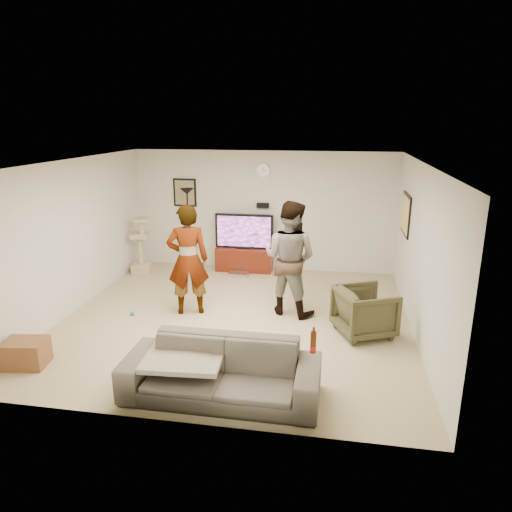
% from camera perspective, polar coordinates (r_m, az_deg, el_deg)
% --- Properties ---
extents(floor, '(5.50, 5.50, 0.02)m').
position_cam_1_polar(floor, '(7.66, -2.40, -7.69)').
color(floor, tan).
rests_on(floor, ground).
extents(ceiling, '(5.50, 5.50, 0.02)m').
position_cam_1_polar(ceiling, '(7.02, -2.64, 11.45)').
color(ceiling, white).
rests_on(ceiling, wall_back).
extents(wall_back, '(5.50, 0.04, 2.50)m').
position_cam_1_polar(wall_back, '(9.87, 0.88, 5.52)').
color(wall_back, silver).
rests_on(wall_back, floor).
extents(wall_front, '(5.50, 0.04, 2.50)m').
position_cam_1_polar(wall_front, '(4.73, -9.63, -7.04)').
color(wall_front, silver).
rests_on(wall_front, floor).
extents(wall_left, '(0.04, 5.50, 2.50)m').
position_cam_1_polar(wall_left, '(8.26, -21.52, 2.20)').
color(wall_left, silver).
rests_on(wall_left, floor).
extents(wall_right, '(0.04, 5.50, 2.50)m').
position_cam_1_polar(wall_right, '(7.19, 19.45, 0.42)').
color(wall_right, silver).
rests_on(wall_right, floor).
extents(wall_clock, '(0.26, 0.04, 0.26)m').
position_cam_1_polar(wall_clock, '(9.72, 0.88, 10.41)').
color(wall_clock, silver).
rests_on(wall_clock, wall_back).
extents(wall_speaker, '(0.25, 0.10, 0.10)m').
position_cam_1_polar(wall_speaker, '(9.79, 0.83, 6.20)').
color(wall_speaker, black).
rests_on(wall_speaker, wall_back).
extents(picture_back, '(0.42, 0.03, 0.52)m').
position_cam_1_polar(picture_back, '(10.19, -8.70, 7.67)').
color(picture_back, '#787152').
rests_on(picture_back, wall_back).
extents(picture_right, '(0.03, 0.78, 0.62)m').
position_cam_1_polar(picture_right, '(8.67, 17.84, 4.88)').
color(picture_right, '#EEC76A').
rests_on(picture_right, wall_right).
extents(tv_stand, '(1.18, 0.45, 0.49)m').
position_cam_1_polar(tv_stand, '(9.94, -1.43, -0.37)').
color(tv_stand, '#4B170B').
rests_on(tv_stand, floor).
extents(console_box, '(0.40, 0.30, 0.07)m').
position_cam_1_polar(console_box, '(9.64, -2.14, -2.23)').
color(console_box, silver).
rests_on(console_box, floor).
extents(tv, '(1.23, 0.08, 0.73)m').
position_cam_1_polar(tv, '(9.78, -1.45, 3.05)').
color(tv, black).
rests_on(tv, tv_stand).
extents(tv_screen, '(1.13, 0.01, 0.64)m').
position_cam_1_polar(tv_screen, '(9.74, -1.50, 2.99)').
color(tv_screen, '#D551F1').
rests_on(tv_screen, tv).
extents(floor_lamp, '(0.32, 0.32, 1.74)m').
position_cam_1_polar(floor_lamp, '(9.88, -8.25, 3.11)').
color(floor_lamp, black).
rests_on(floor_lamp, floor).
extents(cat_tree, '(0.46, 0.46, 1.19)m').
position_cam_1_polar(cat_tree, '(9.99, -13.99, 1.29)').
color(cat_tree, tan).
rests_on(cat_tree, floor).
extents(person_left, '(0.77, 0.63, 1.83)m').
position_cam_1_polar(person_left, '(7.65, -8.32, -0.46)').
color(person_left, '#969599').
rests_on(person_left, floor).
extents(person_right, '(1.10, 0.98, 1.89)m').
position_cam_1_polar(person_right, '(7.59, 4.12, -0.26)').
color(person_right, '#3E51A3').
rests_on(person_right, floor).
extents(sofa, '(2.26, 0.89, 0.66)m').
position_cam_1_polar(sofa, '(5.54, -4.28, -13.83)').
color(sofa, '#554F46').
rests_on(sofa, floor).
extents(throw_blanket, '(0.95, 0.76, 0.06)m').
position_cam_1_polar(throw_blanket, '(5.59, -8.83, -12.30)').
color(throw_blanket, '#B1A68F').
rests_on(throw_blanket, sofa).
extents(beer_bottle, '(0.06, 0.06, 0.25)m').
position_cam_1_polar(beer_bottle, '(5.19, 7.02, -10.41)').
color(beer_bottle, '#461D05').
rests_on(beer_bottle, sofa).
extents(armchair, '(1.04, 1.03, 0.72)m').
position_cam_1_polar(armchair, '(7.17, 13.15, -6.64)').
color(armchair, '#3A3721').
rests_on(armchair, floor).
extents(side_table, '(0.58, 0.47, 0.35)m').
position_cam_1_polar(side_table, '(6.91, -26.34, -10.59)').
color(side_table, brown).
rests_on(side_table, floor).
extents(toy_ball, '(0.07, 0.07, 0.07)m').
position_cam_1_polar(toy_ball, '(8.00, -14.89, -6.81)').
color(toy_ball, '#1A8772').
rests_on(toy_ball, floor).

